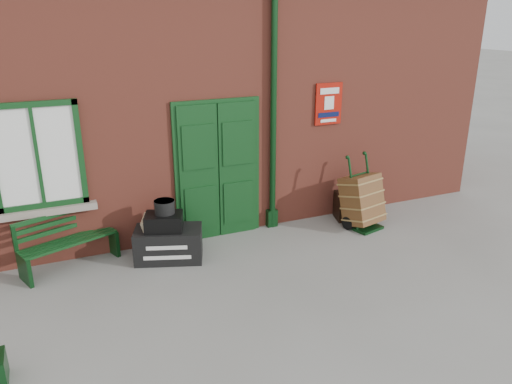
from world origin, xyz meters
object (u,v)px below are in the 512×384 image
porter_trolley (362,200)px  houdini_trunk (169,244)px  bench (67,239)px  dark_trunk (354,206)px

porter_trolley → houdini_trunk: bearing=164.0°
bench → porter_trolley: 4.76m
bench → houdini_trunk: (1.39, -0.38, -0.18)m
houdini_trunk → porter_trolley: porter_trolley is taller
porter_trolley → bench: bearing=160.1°
houdini_trunk → dark_trunk: bearing=23.2°
porter_trolley → dark_trunk: (0.10, 0.36, -0.24)m
bench → houdini_trunk: bearing=-35.8°
bench → dark_trunk: bearing=-22.4°
houdini_trunk → dark_trunk: (3.45, 0.24, -0.01)m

